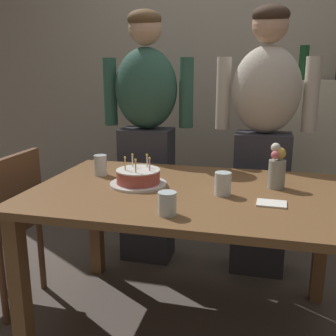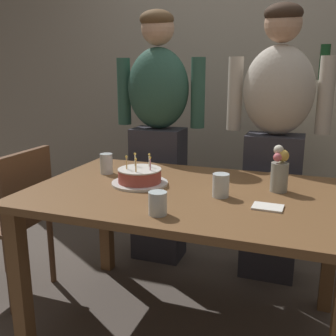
% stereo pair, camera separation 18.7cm
% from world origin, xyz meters
% --- Properties ---
extents(ground_plane, '(10.00, 10.00, 0.00)m').
position_xyz_m(ground_plane, '(0.00, 0.00, 0.00)').
color(ground_plane, '#564C44').
extents(back_wall, '(5.20, 0.10, 2.60)m').
position_xyz_m(back_wall, '(0.00, 1.55, 1.30)').
color(back_wall, '#9E9384').
rests_on(back_wall, ground_plane).
extents(dining_table, '(1.50, 0.96, 0.74)m').
position_xyz_m(dining_table, '(0.00, 0.00, 0.64)').
color(dining_table, brown).
rests_on(dining_table, ground_plane).
extents(birthday_cake, '(0.28, 0.28, 0.15)m').
position_xyz_m(birthday_cake, '(-0.26, 0.02, 0.78)').
color(birthday_cake, white).
rests_on(birthday_cake, dining_table).
extents(water_glass_near, '(0.08, 0.08, 0.11)m').
position_xyz_m(water_glass_near, '(0.17, -0.04, 0.79)').
color(water_glass_near, silver).
rests_on(water_glass_near, dining_table).
extents(water_glass_far, '(0.07, 0.07, 0.11)m').
position_xyz_m(water_glass_far, '(-0.52, 0.15, 0.80)').
color(water_glass_far, silver).
rests_on(water_glass_far, dining_table).
extents(water_glass_side, '(0.07, 0.07, 0.09)m').
position_xyz_m(water_glass_side, '(-0.02, -0.34, 0.79)').
color(water_glass_side, silver).
rests_on(water_glass_side, dining_table).
extents(napkin_stack, '(0.13, 0.10, 0.01)m').
position_xyz_m(napkin_stack, '(0.38, -0.12, 0.74)').
color(napkin_stack, white).
rests_on(napkin_stack, dining_table).
extents(flower_vase, '(0.08, 0.08, 0.22)m').
position_xyz_m(flower_vase, '(0.41, 0.14, 0.84)').
color(flower_vase, '#999E93').
rests_on(flower_vase, dining_table).
extents(person_man_bearded, '(0.61, 0.27, 1.66)m').
position_xyz_m(person_man_bearded, '(-0.42, 0.70, 0.87)').
color(person_man_bearded, '#33333D').
rests_on(person_man_bearded, ground_plane).
extents(person_woman_cardigan, '(0.61, 0.27, 1.66)m').
position_xyz_m(person_woman_cardigan, '(0.33, 0.70, 0.87)').
color(person_woman_cardigan, '#33333D').
rests_on(person_woman_cardigan, ground_plane).
extents(dining_chair, '(0.42, 0.42, 0.87)m').
position_xyz_m(dining_chair, '(-1.01, -0.04, 0.52)').
color(dining_chair, brown).
rests_on(dining_chair, ground_plane).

